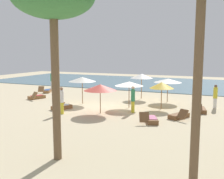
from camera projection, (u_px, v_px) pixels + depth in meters
The scene contains 18 objects.
ground_plane at pixel (108, 108), 19.99m from camera, with size 60.00×60.00×0.00m, color beige.
ocean_water at pixel (161, 83), 35.39m from camera, with size 48.00×16.00×0.06m, color slate.
umbrella_0 at pixel (82, 79), 21.44m from camera, with size 2.22×2.22×2.18m.
umbrella_1 at pixel (100, 87), 17.97m from camera, with size 2.25×2.25×2.01m.
umbrella_2 at pixel (162, 85), 19.40m from camera, with size 1.78×1.78×2.00m.
umbrella_3 at pixel (168, 81), 22.09m from camera, with size 2.29×2.29×1.99m.
umbrella_4 at pixel (129, 84), 19.86m from camera, with size 2.13×2.13×1.99m.
umbrella_5 at pixel (142, 76), 23.73m from camera, with size 1.99×1.99×2.25m.
lounger_1 at pixel (47, 91), 27.59m from camera, with size 1.26×1.77×0.70m.
lounger_2 at pixel (201, 110), 18.53m from camera, with size 0.93×1.79×0.67m.
lounger_3 at pixel (62, 107), 19.43m from camera, with size 1.27×1.77×0.69m.
lounger_4 at pixel (36, 97), 23.87m from camera, with size 1.20×1.76×0.71m.
lounger_5 at pixel (151, 119), 15.83m from camera, with size 1.20×1.78×0.70m.
lounger_6 at pixel (179, 116), 16.80m from camera, with size 1.30×1.76×0.70m.
person_1 at pixel (52, 80), 30.83m from camera, with size 0.50×0.50×1.93m.
person_2 at pixel (215, 96), 19.63m from camera, with size 0.39×0.39×1.80m.
person_3 at pixel (62, 100), 17.86m from camera, with size 0.40×0.40×1.86m.
person_5 at pixel (133, 99), 18.32m from camera, with size 0.39×0.39×1.86m.
Camera 1 is at (8.20, -17.81, 4.16)m, focal length 42.42 mm.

